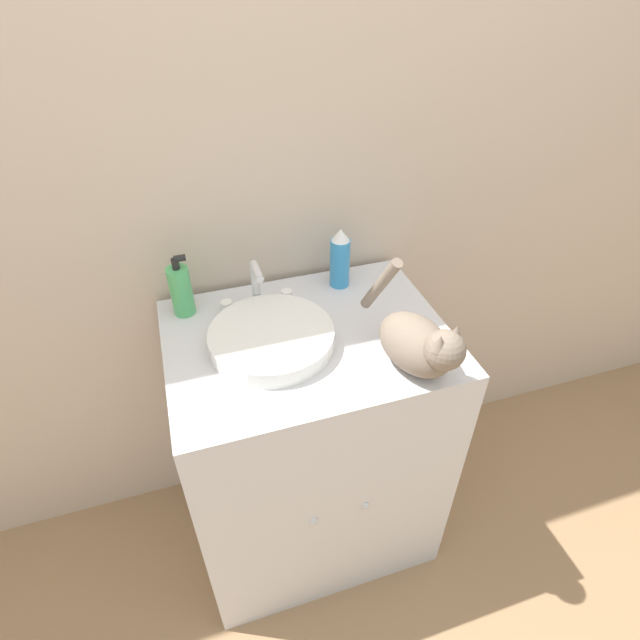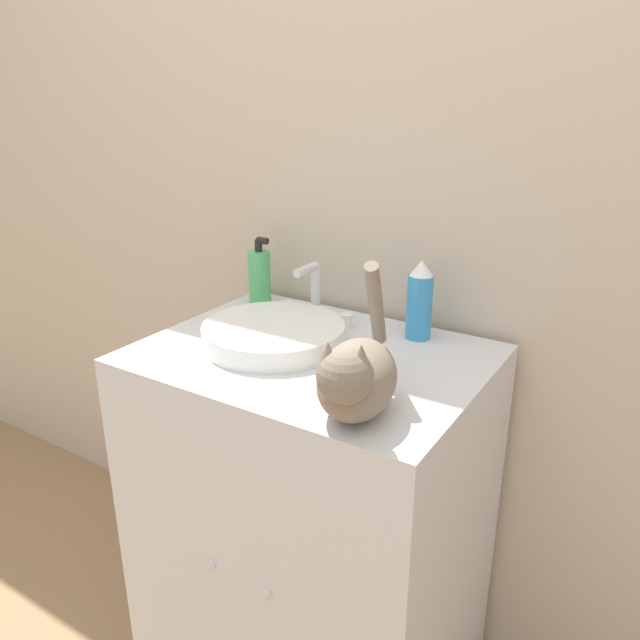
% 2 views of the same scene
% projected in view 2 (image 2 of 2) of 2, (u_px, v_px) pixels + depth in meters
% --- Properties ---
extents(wall_back, '(6.00, 0.05, 2.50)m').
position_uv_depth(wall_back, '(385.00, 180.00, 1.52)').
color(wall_back, '#C6B29E').
rests_on(wall_back, ground_plane).
extents(vanity_cabinet, '(0.75, 0.59, 0.91)m').
position_uv_depth(vanity_cabinet, '(313.00, 521.00, 1.54)').
color(vanity_cabinet, silver).
rests_on(vanity_cabinet, ground_plane).
extents(sink_basin, '(0.33, 0.33, 0.05)m').
position_uv_depth(sink_basin, '(274.00, 334.00, 1.42)').
color(sink_basin, white).
rests_on(sink_basin, vanity_cabinet).
extents(faucet, '(0.21, 0.10, 0.15)m').
position_uv_depth(faucet, '(314.00, 297.00, 1.54)').
color(faucet, silver).
rests_on(faucet, vanity_cabinet).
extents(cat, '(0.19, 0.35, 0.26)m').
position_uv_depth(cat, '(356.00, 375.00, 1.09)').
color(cat, '#7A6B5B').
rests_on(cat, vanity_cabinet).
extents(soap_bottle, '(0.06, 0.06, 0.18)m').
position_uv_depth(soap_bottle, '(260.00, 276.00, 1.67)').
color(soap_bottle, '#4CB266').
rests_on(soap_bottle, vanity_cabinet).
extents(spray_bottle, '(0.06, 0.06, 0.19)m').
position_uv_depth(spray_bottle, '(420.00, 301.00, 1.43)').
color(spray_bottle, '#338CCC').
rests_on(spray_bottle, vanity_cabinet).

